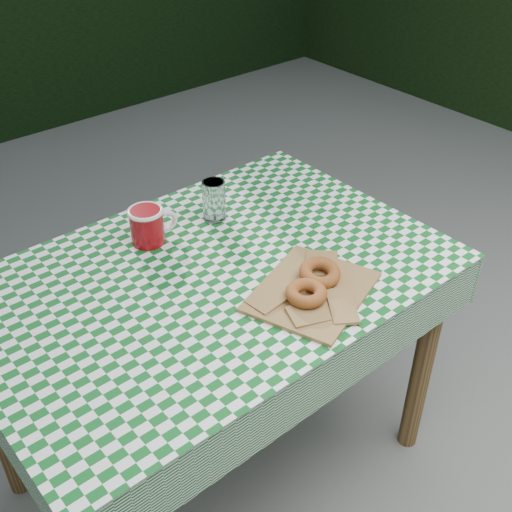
% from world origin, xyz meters
% --- Properties ---
extents(ground, '(60.00, 60.00, 0.00)m').
position_xyz_m(ground, '(0.00, 0.00, 0.00)').
color(ground, '#5A5B55').
rests_on(ground, ground).
extents(table, '(1.17, 0.78, 0.75)m').
position_xyz_m(table, '(-0.11, 0.11, 0.38)').
color(table, '#4F301B').
rests_on(table, ground).
extents(tablecloth, '(1.19, 0.80, 0.01)m').
position_xyz_m(tablecloth, '(-0.11, 0.11, 0.75)').
color(tablecloth, '#0D561C').
rests_on(tablecloth, table).
extents(paper_bag, '(0.36, 0.33, 0.02)m').
position_xyz_m(paper_bag, '(0.03, -0.11, 0.76)').
color(paper_bag, olive).
rests_on(paper_bag, tablecloth).
extents(bagel_front, '(0.13, 0.13, 0.03)m').
position_xyz_m(bagel_front, '(-0.01, -0.13, 0.79)').
color(bagel_front, brown).
rests_on(bagel_front, paper_bag).
extents(bagel_back, '(0.13, 0.13, 0.03)m').
position_xyz_m(bagel_back, '(0.07, -0.09, 0.79)').
color(bagel_back, '#93551E').
rests_on(bagel_back, paper_bag).
extents(coffee_mug, '(0.21, 0.21, 0.10)m').
position_xyz_m(coffee_mug, '(-0.15, 0.33, 0.81)').
color(coffee_mug, maroon).
rests_on(coffee_mug, tablecloth).
extents(drinking_glass, '(0.08, 0.08, 0.12)m').
position_xyz_m(drinking_glass, '(0.06, 0.31, 0.81)').
color(drinking_glass, silver).
rests_on(drinking_glass, tablecloth).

